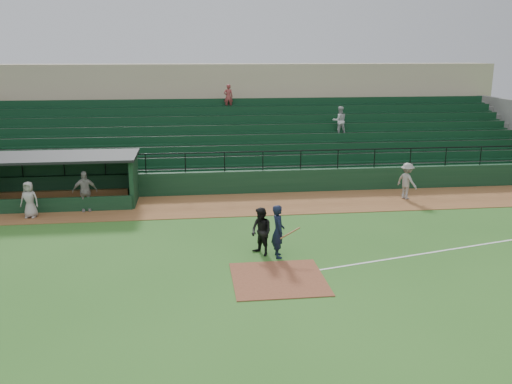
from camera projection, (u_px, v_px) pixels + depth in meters
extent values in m
plane|color=#2A5D1E|center=(274.00, 267.00, 18.60)|extent=(90.00, 90.00, 0.00)
cube|color=brown|center=(248.00, 204.00, 26.28)|extent=(40.00, 4.00, 0.03)
cube|color=brown|center=(278.00, 279.00, 17.63)|extent=(3.00, 3.00, 0.03)
cube|color=white|center=(475.00, 246.00, 20.69)|extent=(17.49, 4.44, 0.01)
cube|color=#10311B|center=(244.00, 182.00, 28.25)|extent=(36.00, 0.35, 1.20)
cylinder|color=black|center=(244.00, 152.00, 27.85)|extent=(36.00, 0.06, 0.06)
cube|color=slate|center=(236.00, 144.00, 32.66)|extent=(36.00, 9.00, 3.60)
cube|color=#0D311A|center=(236.00, 138.00, 32.06)|extent=(34.56, 8.00, 4.05)
cube|color=tan|center=(228.00, 110.00, 38.55)|extent=(38.00, 3.00, 6.40)
cube|color=slate|center=(230.00, 105.00, 36.51)|extent=(36.00, 2.00, 0.20)
imported|color=#B6B6B6|center=(340.00, 121.00, 32.88)|extent=(0.86, 0.67, 1.77)
imported|color=brown|center=(228.00, 97.00, 34.67)|extent=(0.58, 0.38, 1.60)
cube|color=#10311B|center=(50.00, 176.00, 27.15)|extent=(8.50, 0.20, 2.30)
cube|color=#10311B|center=(134.00, 180.00, 26.41)|extent=(0.20, 2.60, 2.30)
cube|color=black|center=(41.00, 157.00, 25.60)|extent=(8.90, 3.20, 0.12)
cube|color=olive|center=(50.00, 195.00, 26.99)|extent=(7.65, 0.40, 0.50)
cube|color=#10311B|center=(38.00, 206.00, 24.81)|extent=(8.50, 0.12, 0.70)
imported|color=black|center=(278.00, 231.00, 19.34)|extent=(0.48, 0.72, 1.94)
cylinder|color=olive|center=(290.00, 233.00, 19.20)|extent=(0.79, 0.34, 0.35)
imported|color=black|center=(261.00, 232.00, 19.57)|extent=(1.04, 1.09, 1.77)
imported|color=gray|center=(407.00, 181.00, 27.02)|extent=(1.13, 1.36, 1.83)
imported|color=gray|center=(85.00, 191.00, 24.91)|extent=(1.17, 0.65, 1.89)
imported|color=#A7A19C|center=(29.00, 200.00, 23.96)|extent=(0.87, 0.63, 1.63)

